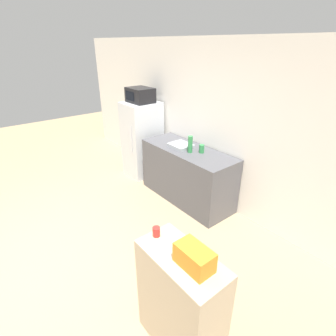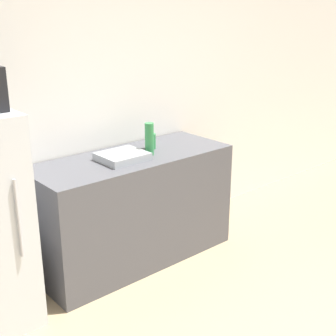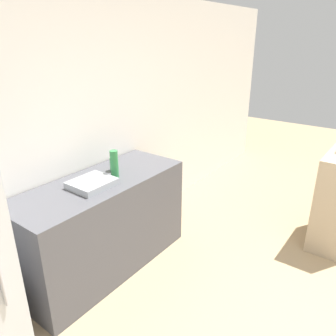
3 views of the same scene
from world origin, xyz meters
The scene contains 11 objects.
ground_plane centered at (0.00, 0.00, 0.00)m, with size 14.00×14.00×0.00m, color #9E8460.
wall_back centered at (0.00, 2.87, 1.30)m, with size 8.00×0.06×2.60m, color white.
refrigerator centered at (-1.42, 2.46, 0.74)m, with size 0.59×0.69×1.48m.
microwave centered at (-1.42, 2.46, 1.62)m, with size 0.50×0.39×0.27m.
counter centered at (-0.10, 2.49, 0.47)m, with size 1.72×0.66×0.93m, color #4C4C51.
sink_basin centered at (-0.23, 2.45, 0.96)m, with size 0.36×0.31×0.06m, color #9EA3A8.
bottle_tall centered at (0.02, 2.42, 1.07)m, with size 0.07×0.07×0.27m, color #2D7F42.
bottle_short centered at (0.15, 2.55, 1.00)m, with size 0.08×0.08×0.13m, color #2D7F42.
shelf_cabinet centered at (1.71, 0.76, 0.52)m, with size 0.77×0.38×1.04m, color tan.
basket centered at (1.83, 0.77, 1.13)m, with size 0.29×0.17×0.17m, color orange.
jar centered at (1.39, 0.75, 1.09)m, with size 0.07×0.07×0.08m, color red.
Camera 1 is at (2.81, -0.26, 2.51)m, focal length 28.00 mm.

